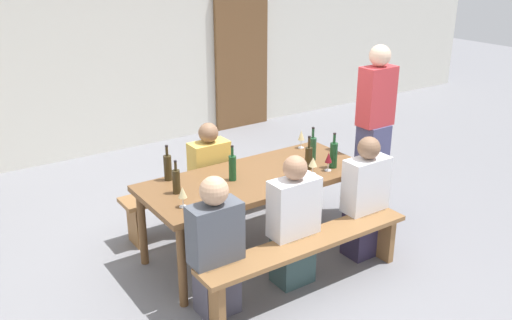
{
  "coord_description": "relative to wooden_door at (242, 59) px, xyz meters",
  "views": [
    {
      "loc": [
        -2.54,
        -3.74,
        2.65
      ],
      "look_at": [
        0.0,
        0.0,
        0.9
      ],
      "focal_mm": 39.1,
      "sensor_mm": 36.0,
      "label": 1
    }
  ],
  "objects": [
    {
      "name": "wine_bottle_5",
      "position": [
        -2.64,
        -2.92,
        -0.18
      ],
      "size": [
        0.07,
        0.07,
        0.32
      ],
      "color": "#332814",
      "rests_on": "tasting_table"
    },
    {
      "name": "wine_bottle_3",
      "position": [
        -1.48,
        -3.41,
        -0.19
      ],
      "size": [
        0.06,
        0.06,
        0.31
      ],
      "color": "#332814",
      "rests_on": "tasting_table"
    },
    {
      "name": "standing_host",
      "position": [
        -0.58,
        -3.33,
        -0.17
      ],
      "size": [
        0.35,
        0.24,
        1.78
      ],
      "rotation": [
        0.0,
        0.0,
        3.14
      ],
      "color": "#484972",
      "rests_on": "ground"
    },
    {
      "name": "wine_glass_3",
      "position": [
        -1.19,
        -2.93,
        -0.17
      ],
      "size": [
        0.06,
        0.06,
        0.19
      ],
      "color": "silver",
      "rests_on": "tasting_table"
    },
    {
      "name": "wine_glass_2",
      "position": [
        -1.52,
        -3.52,
        -0.19
      ],
      "size": [
        0.08,
        0.08,
        0.16
      ],
      "color": "silver",
      "rests_on": "tasting_table"
    },
    {
      "name": "ground_plane",
      "position": [
        -1.96,
        -3.28,
        -1.05
      ],
      "size": [
        24.0,
        24.0,
        0.0
      ],
      "primitive_type": "plane",
      "color": "slate"
    },
    {
      "name": "seated_guest_near_2",
      "position": [
        -1.2,
        -3.86,
        -0.52
      ],
      "size": [
        0.41,
        0.24,
        1.13
      ],
      "rotation": [
        0.0,
        0.0,
        1.57
      ],
      "color": "#2E2640",
      "rests_on": "ground"
    },
    {
      "name": "seated_guest_near_0",
      "position": [
        -2.72,
        -3.86,
        -0.51
      ],
      "size": [
        0.4,
        0.24,
        1.13
      ],
      "rotation": [
        0.0,
        0.0,
        1.57
      ],
      "color": "#464452",
      "rests_on": "ground"
    },
    {
      "name": "back_wall",
      "position": [
        -1.96,
        0.14,
        0.55
      ],
      "size": [
        14.0,
        0.2,
        3.2
      ],
      "primitive_type": "cube",
      "color": "silver",
      "rests_on": "ground"
    },
    {
      "name": "wooden_door",
      "position": [
        0.0,
        0.0,
        0.0
      ],
      "size": [
        0.9,
        0.06,
        2.1
      ],
      "primitive_type": "cube",
      "color": "brown",
      "rests_on": "ground"
    },
    {
      "name": "seated_guest_near_1",
      "position": [
        -1.99,
        -3.86,
        -0.52
      ],
      "size": [
        0.41,
        0.24,
        1.13
      ],
      "rotation": [
        0.0,
        0.0,
        1.57
      ],
      "color": "#344E4E",
      "rests_on": "ground"
    },
    {
      "name": "wine_bottle_2",
      "position": [
        -2.18,
        -3.24,
        -0.18
      ],
      "size": [
        0.07,
        0.07,
        0.32
      ],
      "color": "#194723",
      "rests_on": "tasting_table"
    },
    {
      "name": "wine_bottle_0",
      "position": [
        -1.27,
        -3.5,
        -0.17
      ],
      "size": [
        0.07,
        0.07,
        0.33
      ],
      "color": "#194723",
      "rests_on": "tasting_table"
    },
    {
      "name": "tasting_table",
      "position": [
        -1.96,
        -3.28,
        -0.38
      ],
      "size": [
        2.04,
        0.87,
        0.75
      ],
      "color": "brown",
      "rests_on": "ground"
    },
    {
      "name": "bench_far",
      "position": [
        -1.96,
        -2.54,
        -0.7
      ],
      "size": [
        1.94,
        0.3,
        0.45
      ],
      "color": "olive",
      "rests_on": "ground"
    },
    {
      "name": "wine_glass_0",
      "position": [
        -2.78,
        -3.47,
        -0.18
      ],
      "size": [
        0.07,
        0.07,
        0.17
      ],
      "color": "silver",
      "rests_on": "tasting_table"
    },
    {
      "name": "wine_bottle_1",
      "position": [
        -1.3,
        -3.25,
        -0.18
      ],
      "size": [
        0.07,
        0.07,
        0.32
      ],
      "color": "#234C2D",
      "rests_on": "tasting_table"
    },
    {
      "name": "bench_near",
      "position": [
        -1.96,
        -4.01,
        -0.7
      ],
      "size": [
        1.94,
        0.3,
        0.45
      ],
      "color": "olive",
      "rests_on": "ground"
    },
    {
      "name": "wine_glass_1",
      "position": [
        -1.36,
        -3.54,
        -0.18
      ],
      "size": [
        0.06,
        0.06,
        0.18
      ],
      "color": "silver",
      "rests_on": "tasting_table"
    },
    {
      "name": "wine_bottle_4",
      "position": [
        -2.7,
        -3.21,
        -0.19
      ],
      "size": [
        0.06,
        0.06,
        0.29
      ],
      "color": "#332814",
      "rests_on": "tasting_table"
    },
    {
      "name": "seated_guest_far_0",
      "position": [
        -2.1,
        -2.69,
        -0.53
      ],
      "size": [
        0.38,
        0.24,
        1.11
      ],
      "rotation": [
        0.0,
        0.0,
        -1.57
      ],
      "color": "#555163",
      "rests_on": "ground"
    }
  ]
}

